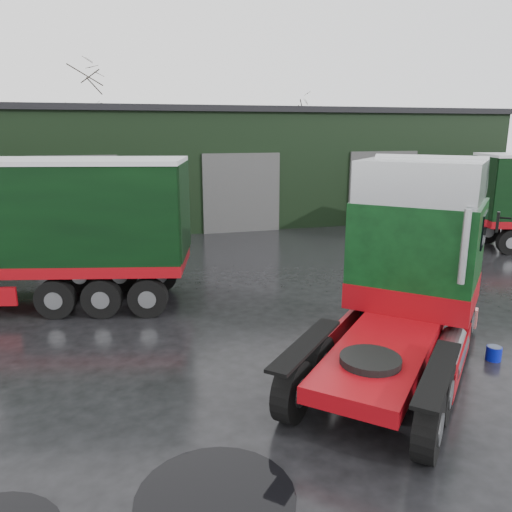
{
  "coord_description": "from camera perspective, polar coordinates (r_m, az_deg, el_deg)",
  "views": [
    {
      "loc": [
        -4.18,
        -10.69,
        5.15
      ],
      "look_at": [
        -0.5,
        2.36,
        1.7
      ],
      "focal_mm": 35.0,
      "sensor_mm": 36.0,
      "label": 1
    }
  ],
  "objects": [
    {
      "name": "puddle_0",
      "position": [
        8.01,
        -4.65,
        -25.75
      ],
      "size": [
        2.35,
        2.35,
        0.01
      ],
      "primitive_type": "cylinder",
      "color": "black",
      "rests_on": "ground"
    },
    {
      "name": "tree_back_a",
      "position": [
        40.73,
        -18.79,
        12.97
      ],
      "size": [
        4.4,
        4.4,
        9.5
      ],
      "primitive_type": null,
      "color": "black",
      "rests_on": "ground"
    },
    {
      "name": "puddle_1",
      "position": [
        19.08,
        16.23,
        -1.96
      ],
      "size": [
        2.35,
        2.35,
        0.01
      ],
      "primitive_type": "cylinder",
      "color": "black",
      "rests_on": "ground"
    },
    {
      "name": "wash_bucket",
      "position": [
        12.87,
        25.53,
        -10.01
      ],
      "size": [
        0.41,
        0.41,
        0.32
      ],
      "primitive_type": "cylinder",
      "rotation": [
        0.0,
        0.0,
        -0.23
      ],
      "color": "#071298",
      "rests_on": "ground"
    },
    {
      "name": "ground",
      "position": [
        12.58,
        5.21,
        -9.95
      ],
      "size": [
        100.0,
        100.0,
        0.0
      ],
      "primitive_type": "plane",
      "color": "black"
    },
    {
      "name": "tree_back_b",
      "position": [
        43.11,
        3.56,
        12.38
      ],
      "size": [
        4.4,
        4.4,
        7.5
      ],
      "primitive_type": null,
      "color": "black",
      "rests_on": "ground"
    },
    {
      "name": "hero_tractor",
      "position": [
        10.61,
        15.84,
        -2.04
      ],
      "size": [
        7.29,
        7.41,
        4.54
      ],
      "primitive_type": null,
      "rotation": [
        0.0,
        0.0,
        -0.76
      ],
      "color": "black",
      "rests_on": "ground"
    },
    {
      "name": "warehouse",
      "position": [
        31.37,
        -4.41,
        10.58
      ],
      "size": [
        32.4,
        12.4,
        6.3
      ],
      "color": "black",
      "rests_on": "ground"
    }
  ]
}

